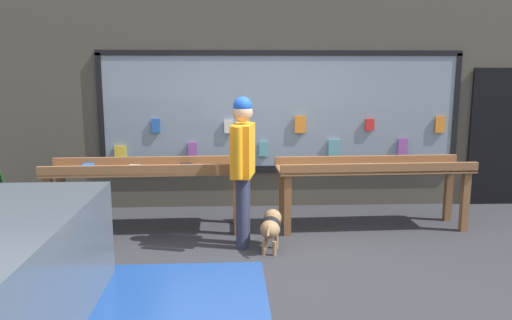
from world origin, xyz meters
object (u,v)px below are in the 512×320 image
at_px(display_table_left, 147,175).
at_px(display_table_right, 373,173).
at_px(person_browsing, 243,159).
at_px(small_dog, 271,226).

height_order(display_table_left, display_table_right, display_table_left).
height_order(display_table_left, person_browsing, person_browsing).
relative_size(person_browsing, small_dog, 2.93).
bearing_deg(small_dog, display_table_left, 73.19).
bearing_deg(small_dog, display_table_right, -49.82).
bearing_deg(display_table_right, person_browsing, -159.67).
xyz_separation_m(person_browsing, small_dog, (0.32, -0.16, -0.76)).
bearing_deg(display_table_right, display_table_left, 179.98).
height_order(display_table_right, person_browsing, person_browsing).
bearing_deg(small_dog, person_browsing, 73.84).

